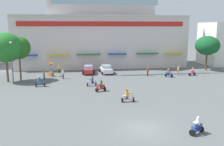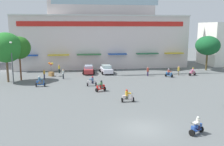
{
  "view_description": "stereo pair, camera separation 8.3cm",
  "coord_description": "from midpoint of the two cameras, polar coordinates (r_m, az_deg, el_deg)",
  "views": [
    {
      "loc": [
        -5.53,
        -19.19,
        8.53
      ],
      "look_at": [
        -0.92,
        12.08,
        2.62
      ],
      "focal_mm": 39.61,
      "sensor_mm": 36.0,
      "label": 1
    },
    {
      "loc": [
        -5.45,
        -19.2,
        8.53
      ],
      "look_at": [
        -0.92,
        12.08,
        2.62
      ],
      "focal_mm": 39.61,
      "sensor_mm": 36.0,
      "label": 2
    }
  ],
  "objects": [
    {
      "name": "streetlamp_near",
      "position": [
        39.55,
        -22.19,
        2.9
      ],
      "size": [
        0.4,
        0.4,
        6.42
      ],
      "color": "#474C51",
      "rests_on": "ground"
    },
    {
      "name": "parked_car_0",
      "position": [
        45.86,
        -5.52,
        0.8
      ],
      "size": [
        2.41,
        4.28,
        1.53
      ],
      "color": "#AA2E30",
      "rests_on": "ground"
    },
    {
      "name": "parked_car_1",
      "position": [
        46.02,
        -1.4,
        0.88
      ],
      "size": [
        2.54,
        4.53,
        1.55
      ],
      "color": "white",
      "rests_on": "ground"
    },
    {
      "name": "plaza_tree_0",
      "position": [
        42.04,
        -20.76,
        5.45
      ],
      "size": [
        3.61,
        3.78,
        7.07
      ],
      "color": "brown",
      "rests_on": "ground"
    },
    {
      "name": "pedestrian_4",
      "position": [
        41.81,
        -11.31,
        -0.13
      ],
      "size": [
        0.48,
        0.48,
        1.6
      ],
      "color": "#2E353C",
      "rests_on": "ground"
    },
    {
      "name": "balloon_vendor_cart",
      "position": [
        44.54,
        -13.97,
        0.56
      ],
      "size": [
        1.05,
        1.07,
        2.5
      ],
      "color": "olive",
      "rests_on": "ground"
    },
    {
      "name": "pedestrian_2",
      "position": [
        45.74,
        15.01,
        0.69
      ],
      "size": [
        0.34,
        0.34,
        1.67
      ],
      "color": "#756A5A",
      "rests_on": "ground"
    },
    {
      "name": "plaza_tree_2",
      "position": [
        41.48,
        -23.43,
        5.4
      ],
      "size": [
        5.07,
        4.69,
        7.73
      ],
      "color": "brown",
      "rests_on": "ground"
    },
    {
      "name": "scooter_rider_3",
      "position": [
        46.2,
        17.98,
        0.17
      ],
      "size": [
        1.44,
        1.03,
        1.44
      ],
      "color": "black",
      "rests_on": "ground"
    },
    {
      "name": "scooter_rider_2",
      "position": [
        36.3,
        -4.76,
        -2.04
      ],
      "size": [
        1.43,
        0.54,
        1.48
      ],
      "color": "black",
      "rests_on": "ground"
    },
    {
      "name": "pedestrian_1",
      "position": [
        47.16,
        -12.2,
        1.09
      ],
      "size": [
        0.35,
        0.35,
        1.64
      ],
      "color": "black",
      "rests_on": "ground"
    },
    {
      "name": "scooter_rider_0",
      "position": [
        37.24,
        -16.33,
        -2.04
      ],
      "size": [
        1.39,
        0.62,
        1.6
      ],
      "color": "black",
      "rests_on": "ground"
    },
    {
      "name": "pedestrian_3",
      "position": [
        43.89,
        8.17,
        0.49
      ],
      "size": [
        0.54,
        0.54,
        1.62
      ],
      "color": "#2E2045",
      "rests_on": "ground"
    },
    {
      "name": "colonial_building",
      "position": [
        55.15,
        -2.74,
        11.34
      ],
      "size": [
        35.78,
        15.59,
        21.66
      ],
      "color": "silver",
      "rests_on": "ground"
    },
    {
      "name": "plaza_tree_1",
      "position": [
        52.24,
        21.11,
        5.93
      ],
      "size": [
        4.66,
        4.96,
        6.82
      ],
      "color": "brown",
      "rests_on": "ground"
    },
    {
      "name": "pedestrian_0",
      "position": [
        42.03,
        -15.48,
        -0.15
      ],
      "size": [
        0.47,
        0.47,
        1.7
      ],
      "color": "#2D2E53",
      "rests_on": "ground"
    },
    {
      "name": "scooter_rider_5",
      "position": [
        43.75,
        12.91,
        -0.11
      ],
      "size": [
        1.24,
        1.35,
        1.49
      ],
      "color": "black",
      "rests_on": "ground"
    },
    {
      "name": "scooter_rider_4",
      "position": [
        28.63,
        3.53,
        -5.5
      ],
      "size": [
        1.45,
        0.54,
        1.5
      ],
      "color": "black",
      "rests_on": "ground"
    },
    {
      "name": "scooter_rider_8",
      "position": [
        33.22,
        -2.68,
        -3.2
      ],
      "size": [
        1.51,
        1.12,
        1.48
      ],
      "color": "black",
      "rests_on": "ground"
    },
    {
      "name": "scooter_rider_1",
      "position": [
        21.48,
        18.95,
        -11.66
      ],
      "size": [
        1.45,
        1.15,
        1.47
      ],
      "color": "black",
      "rests_on": "ground"
    },
    {
      "name": "ground_plane",
      "position": [
        33.76,
        1.24,
        -4.05
      ],
      "size": [
        128.0,
        128.0,
        0.0
      ],
      "primitive_type": "plane",
      "color": "#595E5E"
    }
  ]
}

